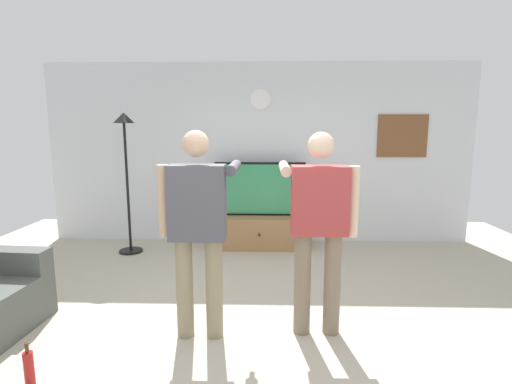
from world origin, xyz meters
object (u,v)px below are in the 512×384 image
object	(u,v)px
television	(260,189)
framed_picture	(402,136)
person_standing_nearer_lamp	(198,222)
tv_stand	(260,231)
wall_clock	(260,99)
beverage_bottle	(29,369)
person_standing_nearer_couch	(319,221)
floor_lamp	(126,154)

from	to	relation	value
television	framed_picture	size ratio (longest dim) A/B	1.81
person_standing_nearer_lamp	television	bearing A→B (deg)	79.97
tv_stand	person_standing_nearer_lamp	distance (m)	2.65
person_standing_nearer_lamp	wall_clock	bearing A→B (deg)	80.83
wall_clock	beverage_bottle	size ratio (longest dim) A/B	0.92
television	person_standing_nearer_couch	world-z (taller)	person_standing_nearer_couch
beverage_bottle	person_standing_nearer_couch	bearing A→B (deg)	20.89
wall_clock	person_standing_nearer_couch	world-z (taller)	wall_clock
television	person_standing_nearer_couch	xyz separation A→B (m)	(0.53, -2.47, 0.12)
floor_lamp	person_standing_nearer_lamp	world-z (taller)	floor_lamp
person_standing_nearer_couch	tv_stand	bearing A→B (deg)	102.41
person_standing_nearer_couch	television	bearing A→B (deg)	102.19
framed_picture	beverage_bottle	bearing A→B (deg)	-135.94
television	wall_clock	world-z (taller)	wall_clock
wall_clock	floor_lamp	size ratio (longest dim) A/B	0.15
floor_lamp	person_standing_nearer_couch	distance (m)	3.18
tv_stand	person_standing_nearer_couch	bearing A→B (deg)	-77.59
television	floor_lamp	size ratio (longest dim) A/B	0.68
person_standing_nearer_lamp	beverage_bottle	size ratio (longest dim) A/B	5.42
person_standing_nearer_lamp	beverage_bottle	distance (m)	1.52
wall_clock	floor_lamp	distance (m)	2.07
television	beverage_bottle	world-z (taller)	television
person_standing_nearer_lamp	beverage_bottle	bearing A→B (deg)	-146.45
framed_picture	wall_clock	bearing A→B (deg)	-179.86
beverage_bottle	television	bearing A→B (deg)	65.23
framed_picture	floor_lamp	xyz separation A→B (m)	(-3.94, -0.63, -0.23)
tv_stand	framed_picture	size ratio (longest dim) A/B	1.98
tv_stand	television	distance (m)	0.63
framed_picture	beverage_bottle	size ratio (longest dim) A/B	2.31
television	beverage_bottle	distance (m)	3.65
tv_stand	television	world-z (taller)	television
tv_stand	framed_picture	distance (m)	2.55
framed_picture	floor_lamp	bearing A→B (deg)	-170.98
television	tv_stand	bearing A→B (deg)	-90.00
tv_stand	floor_lamp	distance (m)	2.19
tv_stand	television	size ratio (longest dim) A/B	1.09
television	wall_clock	bearing A→B (deg)	90.00
wall_clock	beverage_bottle	bearing A→B (deg)	-113.23
television	floor_lamp	distance (m)	1.94
tv_stand	framed_picture	bearing A→B (deg)	7.95
wall_clock	tv_stand	bearing A→B (deg)	-90.00
television	beverage_bottle	xyz separation A→B (m)	(-1.50, -3.24, -0.73)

